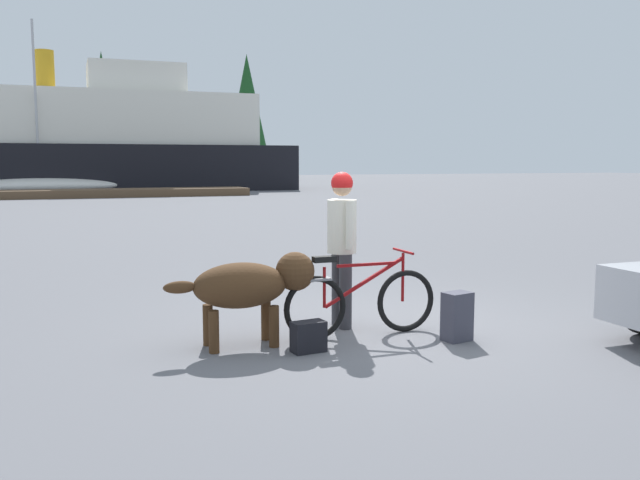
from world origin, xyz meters
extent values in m
plane|color=slate|center=(0.00, 0.00, 0.00)|extent=(160.00, 160.00, 0.00)
torus|color=black|center=(0.14, -0.24, 0.33)|extent=(0.67, 0.06, 0.67)
torus|color=black|center=(-0.89, -0.24, 0.33)|extent=(0.67, 0.06, 0.67)
cube|color=maroon|center=(-0.32, -0.24, 0.75)|extent=(0.66, 0.03, 0.03)
cube|color=maroon|center=(-0.34, -0.24, 0.57)|extent=(0.89, 0.03, 0.49)
cylinder|color=maroon|center=(-0.79, -0.24, 0.54)|extent=(0.03, 0.03, 0.42)
cylinder|color=maroon|center=(0.10, -0.24, 0.59)|extent=(0.03, 0.03, 0.52)
cube|color=black|center=(-0.79, -0.24, 0.83)|extent=(0.24, 0.10, 0.06)
cylinder|color=maroon|center=(0.10, -0.24, 0.87)|extent=(0.03, 0.44, 0.03)
cube|color=slate|center=(-0.91, -0.24, 0.63)|extent=(0.36, 0.14, 0.02)
cylinder|color=#333338|center=(-0.42, 0.32, 0.41)|extent=(0.14, 0.14, 0.82)
cylinder|color=#333338|center=(-0.42, 0.10, 0.41)|extent=(0.14, 0.14, 0.82)
cylinder|color=silver|center=(-0.42, 0.21, 1.11)|extent=(0.32, 0.32, 0.58)
cylinder|color=silver|center=(-0.42, 0.43, 1.15)|extent=(0.09, 0.09, 0.51)
cylinder|color=silver|center=(-0.42, -0.01, 1.15)|extent=(0.09, 0.09, 0.51)
sphere|color=tan|center=(-0.42, 0.21, 1.56)|extent=(0.22, 0.22, 0.22)
sphere|color=red|center=(-0.42, 0.21, 1.59)|extent=(0.24, 0.24, 0.24)
ellipsoid|color=#472D19|center=(-1.65, -0.18, 0.61)|extent=(0.93, 0.53, 0.45)
sphere|color=#472D19|center=(-1.08, -0.18, 0.72)|extent=(0.40, 0.40, 0.40)
ellipsoid|color=#472D19|center=(-2.24, -0.18, 0.63)|extent=(0.32, 0.12, 0.12)
cylinder|color=#472D19|center=(-1.35, -0.03, 0.21)|extent=(0.10, 0.10, 0.41)
cylinder|color=#472D19|center=(-1.35, -0.32, 0.21)|extent=(0.10, 0.10, 0.41)
cylinder|color=#472D19|center=(-1.95, -0.03, 0.21)|extent=(0.10, 0.10, 0.41)
cylinder|color=#472D19|center=(-1.95, -0.32, 0.21)|extent=(0.10, 0.10, 0.41)
cube|color=#3F3F4C|center=(0.46, -0.75, 0.25)|extent=(0.32, 0.25, 0.50)
cube|color=black|center=(-1.09, -0.60, 0.15)|extent=(0.34, 0.22, 0.30)
cube|color=brown|center=(-0.48, 29.70, 0.20)|extent=(12.79, 2.42, 0.40)
cube|color=black|center=(-1.36, 37.67, 1.41)|extent=(23.95, 7.10, 2.82)
cube|color=silver|center=(-1.36, 37.67, 4.42)|extent=(19.16, 5.96, 3.20)
cube|color=silver|center=(1.04, 37.67, 6.92)|extent=(5.75, 4.26, 1.80)
cylinder|color=#BF8C19|center=(-4.23, 37.67, 7.22)|extent=(1.10, 1.10, 2.40)
ellipsoid|color=silver|center=(-4.70, 34.38, 0.45)|extent=(8.57, 2.40, 0.90)
cylinder|color=#B2B2B7|center=(-4.70, 34.38, 5.24)|extent=(0.14, 0.14, 8.67)
cylinder|color=#B2B2B7|center=(-5.98, 34.38, 2.10)|extent=(3.86, 0.10, 0.10)
cylinder|color=#4C331E|center=(-0.02, 56.91, 1.07)|extent=(0.46, 0.46, 2.14)
cone|color=#19471E|center=(-0.02, 56.91, 6.82)|extent=(3.43, 3.43, 9.37)
cylinder|color=#4C331E|center=(13.27, 57.35, 1.44)|extent=(0.39, 0.39, 2.88)
cone|color=#19471E|center=(13.27, 57.35, 7.46)|extent=(3.78, 3.78, 9.15)
camera|label=1|loc=(-3.19, -6.50, 1.82)|focal=37.61mm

